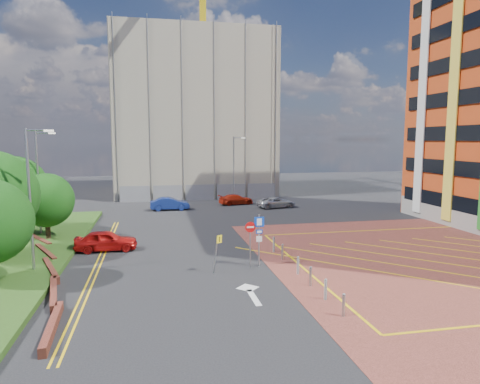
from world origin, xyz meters
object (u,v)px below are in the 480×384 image
object	(u,v)px
tree_d	(15,188)
sign_cluster	(256,235)
lamp_left_near	(31,194)
lamp_left_far	(39,178)
car_red_back	(236,199)
warning_sign	(217,249)
lamp_back	(234,167)
car_red_left	(106,241)
tree_c	(46,200)
car_silver_back	(276,202)
car_blue_back	(170,204)

from	to	relation	value
tree_d	sign_cluster	xyz separation A→B (m)	(16.80, -12.02, -1.92)
lamp_left_near	lamp_left_far	bearing A→B (deg)	101.31
tree_d	car_red_back	world-z (taller)	tree_d
lamp_left_near	warning_sign	world-z (taller)	lamp_left_near
lamp_back	warning_sign	distance (m)	28.69
car_red_left	warning_sign	bearing A→B (deg)	-134.27
car_red_left	tree_c	bearing A→B (deg)	52.81
lamp_left_near	lamp_left_far	xyz separation A→B (m)	(-2.00, 10.00, 0.00)
tree_c	lamp_left_far	distance (m)	2.65
warning_sign	car_silver_back	xyz separation A→B (m)	(10.03, 22.25, -0.82)
lamp_back	car_silver_back	world-z (taller)	lamp_back
car_blue_back	car_red_back	xyz separation A→B (m)	(7.86, 2.54, -0.10)
tree_c	lamp_left_far	xyz separation A→B (m)	(-0.92, 2.00, 1.47)
warning_sign	lamp_left_far	bearing A→B (deg)	135.93
lamp_back	warning_sign	bearing A→B (deg)	-102.70
warning_sign	car_silver_back	world-z (taller)	warning_sign
lamp_left_far	car_red_back	xyz separation A→B (m)	(18.26, 13.67, -4.06)
tree_c	warning_sign	bearing A→B (deg)	-41.03
lamp_left_near	lamp_left_far	world-z (taller)	same
sign_cluster	car_red_back	xyz separation A→B (m)	(3.54, 24.69, -1.35)
tree_d	lamp_left_far	xyz separation A→B (m)	(2.08, -1.00, 0.79)
lamp_left_near	car_red_back	size ratio (longest dim) A/B	1.94
tree_c	tree_d	size ratio (longest dim) A/B	0.81
sign_cluster	warning_sign	bearing A→B (deg)	-161.73
lamp_left_far	warning_sign	xyz separation A→B (m)	(12.23, -11.84, -3.23)
tree_d	warning_sign	distance (m)	19.38
lamp_back	car_blue_back	bearing A→B (deg)	-148.99
tree_d	car_silver_back	world-z (taller)	tree_d
car_blue_back	tree_d	bearing A→B (deg)	127.98
lamp_left_far	car_silver_back	bearing A→B (deg)	25.08
lamp_left_near	warning_sign	size ratio (longest dim) A/B	3.56
tree_d	lamp_left_far	bearing A→B (deg)	-25.68
lamp_back	car_red_left	distance (m)	25.29
tree_c	car_red_left	world-z (taller)	tree_c
lamp_left_near	car_red_left	bearing A→B (deg)	53.72
tree_c	car_blue_back	world-z (taller)	tree_c
tree_c	tree_d	bearing A→B (deg)	135.00
lamp_back	sign_cluster	world-z (taller)	lamp_back
car_blue_back	car_silver_back	distance (m)	11.88
warning_sign	car_red_left	size ratio (longest dim) A/B	0.54
lamp_left_near	car_silver_back	distance (m)	29.05
lamp_back	car_blue_back	distance (m)	10.14
tree_d	lamp_back	distance (m)	25.47
tree_d	car_blue_back	size ratio (longest dim) A/B	1.44
lamp_left_near	car_red_back	xyz separation A→B (m)	(16.26, 23.67, -4.06)
tree_d	lamp_left_near	xyz separation A→B (m)	(4.08, -11.00, 0.79)
tree_d	car_blue_back	bearing A→B (deg)	39.07
tree_c	car_red_left	bearing A→B (deg)	-36.59
car_red_back	tree_d	bearing A→B (deg)	110.48
lamp_left_far	car_red_back	bearing A→B (deg)	36.83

